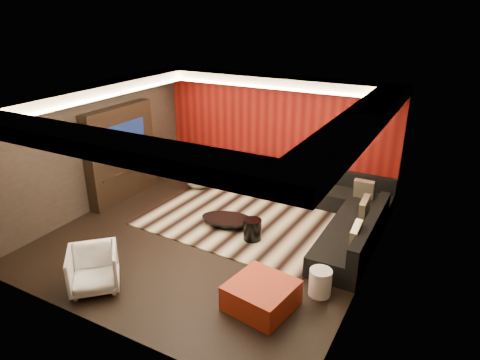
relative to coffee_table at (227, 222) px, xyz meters
The scene contains 26 objects.
floor 0.48m from the coffee_table, 99.14° to the right, with size 6.00×6.00×0.02m, color black.
ceiling 2.74m from the coffee_table, 99.14° to the right, with size 6.00×6.00×0.02m, color silver.
wall_back 2.86m from the coffee_table, 91.66° to the left, with size 6.00×0.02×2.80m, color black.
wall_left 3.37m from the coffee_table, behind, with size 0.02×6.00×2.80m, color black.
wall_right 3.24m from the coffee_table, ahead, with size 0.02×6.00×2.80m, color black.
red_feature_wall 2.82m from the coffee_table, 91.69° to the left, with size 5.98×0.05×2.78m, color #6B0C0A.
soffit_back 3.42m from the coffee_table, 91.90° to the left, with size 6.00×0.60×0.22m, color silver.
soffit_front 4.08m from the coffee_table, 91.34° to the right, with size 6.00×0.60×0.22m, color silver.
soffit_left 3.82m from the coffee_table, behind, with size 0.60×4.80×0.22m, color silver.
soffit_right 3.71m from the coffee_table, ahead, with size 0.60×4.80×0.22m, color silver.
cove_back 3.13m from the coffee_table, 92.23° to the left, with size 4.80×0.08×0.04m, color #FFD899.
cove_front 3.76m from the coffee_table, 91.50° to the right, with size 4.80×0.08×0.04m, color #FFD899.
cove_left 3.51m from the coffee_table, 169.29° to the right, with size 0.08×4.80×0.04m, color #FFD899.
cove_right 3.41m from the coffee_table, 11.39° to the right, with size 0.08×4.80×0.04m, color #FFD899.
tv_surround 3.09m from the coffee_table, behind, with size 0.30×2.00×2.20m, color black.
tv_screen 3.07m from the coffee_table, behind, with size 0.04×1.30×0.80m, color black.
tv_shelf 2.83m from the coffee_table, behind, with size 0.04×1.60×0.04m, color black.
rug 0.50m from the coffee_table, 76.33° to the left, with size 4.00×3.00×0.02m, color beige.
coffee_table is the anchor object (origin of this frame).
drum_stool 0.76m from the coffee_table, 18.63° to the right, with size 0.36×0.36×0.42m, color black.
striped_pouf 2.16m from the coffee_table, 139.24° to the left, with size 0.63×0.63×0.34m, color beige.
white_side_table 2.73m from the coffee_table, 27.27° to the right, with size 0.36×0.36×0.45m, color white.
orange_ottoman 2.62m from the coffee_table, 48.60° to the right, with size 0.92×0.92×0.41m, color #9B2914.
armchair 2.97m from the coffee_table, 106.94° to the right, with size 0.76×0.78×0.71m, color white.
sectional_sofa 2.18m from the coffee_table, 40.23° to the left, with size 3.65×3.50×0.75m.
throw_pillows 2.27m from the coffee_table, 39.98° to the left, with size 3.09×2.84×0.50m.
Camera 1 is at (4.07, -6.37, 4.31)m, focal length 32.00 mm.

